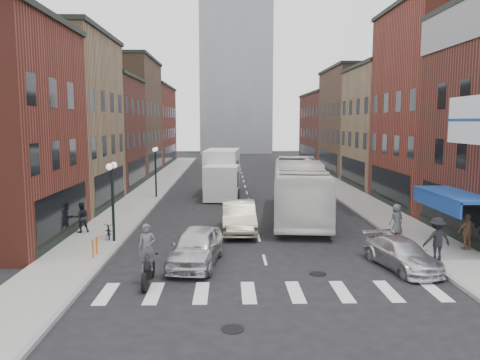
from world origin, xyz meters
name	(u,v)px	position (x,y,z in m)	size (l,w,h in m)	color
ground	(267,267)	(0.00, 0.00, 0.00)	(160.00, 160.00, 0.00)	black
sidewalk_left	(151,190)	(-8.50, 22.00, 0.07)	(3.00, 74.00, 0.15)	gray
sidewalk_right	(341,190)	(8.50, 22.00, 0.07)	(3.00, 74.00, 0.15)	gray
curb_left	(168,191)	(-7.00, 22.00, 0.00)	(0.20, 74.00, 0.16)	gray
curb_right	(324,191)	(7.00, 22.00, 0.00)	(0.20, 74.00, 0.16)	gray
crosswalk_stripes	(273,292)	(0.00, -3.00, 0.00)	(12.00, 2.20, 0.01)	silver
bldg_left_mid_a	(36,121)	(-14.99, 14.00, 6.15)	(10.30, 10.20, 12.30)	#836548
bldg_left_mid_b	(82,133)	(-14.99, 24.00, 5.15)	(10.30, 10.20, 10.30)	#4F241C
bldg_left_far_a	(111,117)	(-14.99, 35.00, 6.65)	(10.30, 12.20, 13.30)	brown
bldg_left_far_b	(135,125)	(-14.99, 49.00, 5.65)	(10.30, 16.20, 11.30)	maroon
bldg_right_mid_a	(461,107)	(15.00, 14.00, 7.15)	(10.30, 10.20, 14.30)	maroon
bldg_right_mid_b	(407,127)	(14.99, 24.00, 5.65)	(10.30, 10.20, 11.30)	#836548
bldg_right_far_a	(371,122)	(14.99, 35.00, 6.15)	(10.30, 12.20, 12.30)	brown
bldg_right_far_b	(342,129)	(14.99, 49.00, 5.15)	(10.30, 16.20, 10.30)	#4F241C
awning_blue	(450,196)	(8.93, 2.50, 2.63)	(1.80, 5.00, 0.78)	navy
billboard_sign	(468,122)	(8.59, 0.50, 6.13)	(1.52, 3.00, 3.70)	black
distant_tower	(236,28)	(0.00, 78.00, 25.00)	(14.00, 14.00, 50.00)	#9399A0
streetlamp_near	(112,187)	(-7.40, 4.00, 2.91)	(0.32, 1.22, 4.11)	black
streetlamp_far	(155,162)	(-7.40, 18.00, 2.91)	(0.32, 1.22, 4.11)	black
bike_rack	(95,247)	(-7.60, 1.30, 0.55)	(0.08, 0.68, 0.80)	#D8590C
box_truck	(222,173)	(-2.13, 19.52, 1.86)	(3.13, 8.86, 3.77)	silver
motorcycle_rider	(148,257)	(-4.66, -2.10, 1.10)	(0.70, 2.31, 2.35)	black
transit_bus	(299,189)	(2.94, 10.43, 1.84)	(3.09, 13.21, 3.68)	white
sedan_left_near	(196,246)	(-3.00, 0.39, 0.80)	(1.90, 4.71, 1.61)	silver
sedan_left_far	(239,217)	(-1.04, 6.40, 0.85)	(1.80, 5.16, 1.70)	#A9A289
curb_car	(402,254)	(5.66, -0.36, 0.62)	(1.72, 4.24, 1.23)	silver
parked_bicycle	(109,230)	(-7.83, 4.69, 0.56)	(0.54, 1.55, 0.81)	black
ped_left_solo	(81,217)	(-9.60, 5.91, 0.98)	(0.80, 0.46, 1.66)	black
ped_right_a	(437,239)	(7.40, 0.27, 1.10)	(1.22, 0.61, 1.89)	black
ped_right_b	(468,232)	(9.60, 1.92, 1.01)	(1.01, 0.51, 1.72)	olive
ped_right_c	(397,219)	(7.40, 5.09, 0.96)	(0.79, 0.52, 1.62)	#53555A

